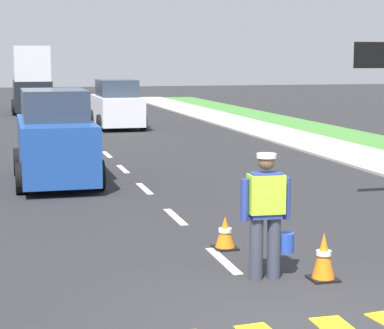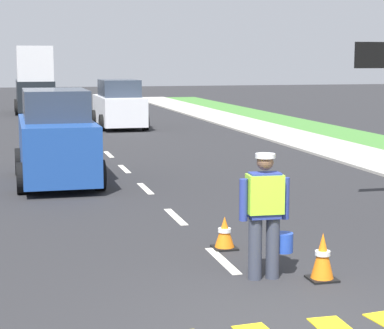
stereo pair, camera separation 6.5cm
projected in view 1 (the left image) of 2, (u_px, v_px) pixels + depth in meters
ground_plane at (84, 134)px, 27.88m from camera, size 96.00×96.00×0.00m
lane_center_line at (74, 124)px, 31.90m from camera, size 0.14×46.40×0.01m
road_worker at (267, 209)px, 9.41m from camera, size 0.77×0.37×1.67m
traffic_cone_near at (225, 233)px, 10.99m from camera, size 0.36×0.36×0.50m
traffic_cone_far at (324, 257)px, 9.43m from camera, size 0.36×0.36×0.64m
delivery_truck at (32, 83)px, 38.21m from camera, size 2.16×4.60×3.54m
car_oncoming_lead at (55, 140)px, 16.83m from camera, size 1.90×4.19×2.17m
car_outgoing_far at (117, 106)px, 30.24m from camera, size 1.98×4.24×2.02m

